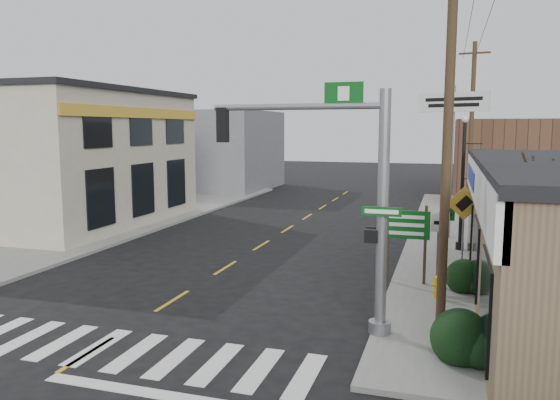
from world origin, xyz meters
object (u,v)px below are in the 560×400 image
(lamp_post, at_px, (464,173))
(utility_pole_near, at_px, (448,136))
(fire_hydrant, at_px, (438,286))
(utility_pole_far, at_px, (471,127))
(traffic_signal_pole, at_px, (353,185))
(guide_sign, at_px, (406,232))
(bare_tree, at_px, (557,167))
(dance_center_sign, at_px, (452,124))

(lamp_post, bearing_deg, utility_pole_near, -76.06)
(fire_hydrant, bearing_deg, utility_pole_far, 85.59)
(lamp_post, bearing_deg, fire_hydrant, -78.17)
(lamp_post, height_order, utility_pole_far, utility_pole_far)
(traffic_signal_pole, relative_size, fire_hydrant, 8.73)
(guide_sign, distance_m, utility_pole_far, 16.02)
(bare_tree, bearing_deg, dance_center_sign, 103.43)
(utility_pole_near, bearing_deg, utility_pole_far, 78.96)
(guide_sign, relative_size, fire_hydrant, 3.68)
(bare_tree, bearing_deg, traffic_signal_pole, -154.81)
(utility_pole_far, bearing_deg, traffic_signal_pole, -92.43)
(utility_pole_far, bearing_deg, dance_center_sign, -91.31)
(lamp_post, relative_size, utility_pole_far, 0.56)
(guide_sign, height_order, dance_center_sign, dance_center_sign)
(traffic_signal_pole, bearing_deg, fire_hydrant, 59.21)
(guide_sign, distance_m, lamp_post, 6.05)
(dance_center_sign, bearing_deg, fire_hydrant, -69.70)
(lamp_post, relative_size, dance_center_sign, 0.80)
(bare_tree, distance_m, utility_pole_far, 17.94)
(traffic_signal_pole, bearing_deg, guide_sign, 79.10)
(fire_hydrant, relative_size, utility_pole_far, 0.07)
(traffic_signal_pole, bearing_deg, utility_pole_near, 33.15)
(bare_tree, xyz_separation_m, utility_pole_near, (-2.64, -0.91, 0.79))
(lamp_post, bearing_deg, utility_pole_far, 105.25)
(fire_hydrant, height_order, lamp_post, lamp_post)
(guide_sign, xyz_separation_m, bare_tree, (3.79, -2.36, 2.31))
(lamp_post, xyz_separation_m, bare_tree, (1.98, -7.93, 0.82))
(utility_pole_near, bearing_deg, guide_sign, 101.92)
(dance_center_sign, bearing_deg, utility_pole_near, -68.87)
(dance_center_sign, distance_m, utility_pole_near, 11.44)
(fire_hydrant, bearing_deg, traffic_signal_pole, -121.73)
(guide_sign, height_order, lamp_post, lamp_post)
(bare_tree, height_order, utility_pole_near, utility_pole_near)
(dance_center_sign, bearing_deg, traffic_signal_pole, -78.17)
(utility_pole_near, distance_m, utility_pole_far, 18.80)
(traffic_signal_pole, height_order, dance_center_sign, dance_center_sign)
(traffic_signal_pole, distance_m, utility_pole_near, 2.76)
(bare_tree, bearing_deg, lamp_post, 104.00)
(traffic_signal_pole, relative_size, utility_pole_near, 0.65)
(guide_sign, xyz_separation_m, utility_pole_far, (2.33, 15.50, 3.32))
(dance_center_sign, relative_size, bare_tree, 1.35)
(utility_pole_far, bearing_deg, lamp_post, -86.12)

